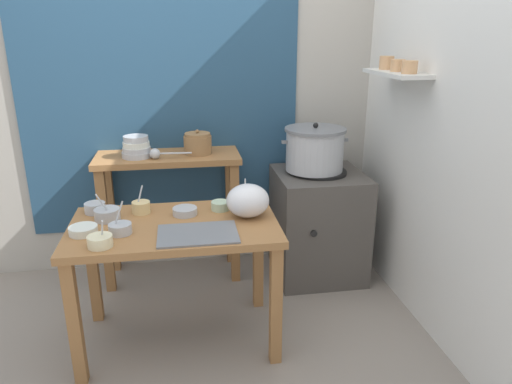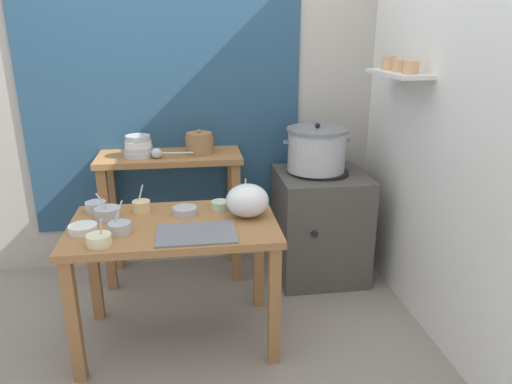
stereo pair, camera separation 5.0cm
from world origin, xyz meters
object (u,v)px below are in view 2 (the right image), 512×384
at_px(prep_bowl_1, 185,210).
at_px(prep_table, 175,242).
at_px(back_shelf_table, 171,185).
at_px(clay_pot, 200,143).
at_px(prep_bowl_6, 83,228).
at_px(prep_bowl_3, 141,206).
at_px(prep_bowl_7, 96,206).
at_px(prep_bowl_5, 99,239).
at_px(bowl_stack_enamel, 138,147).
at_px(prep_bowl_2, 120,227).
at_px(ladle, 158,153).
at_px(prep_bowl_4, 107,213).
at_px(serving_tray, 196,233).
at_px(prep_bowl_8, 247,198).
at_px(prep_bowl_0, 220,205).
at_px(steamer_pot, 317,149).
at_px(stove_block, 320,224).
at_px(plastic_bag, 247,200).

bearing_deg(prep_bowl_1, prep_table, -116.92).
distance_m(back_shelf_table, clay_pot, 0.35).
distance_m(back_shelf_table, prep_bowl_6, 0.94).
height_order(prep_bowl_3, prep_bowl_6, prep_bowl_3).
distance_m(prep_table, prep_bowl_1, 0.19).
bearing_deg(prep_bowl_7, clay_pot, 42.04).
bearing_deg(clay_pot, prep_bowl_5, -116.99).
distance_m(prep_bowl_6, prep_bowl_7, 0.30).
bearing_deg(prep_bowl_3, bowl_stack_enamel, 95.06).
xyz_separation_m(back_shelf_table, prep_bowl_2, (-0.23, -0.87, 0.07)).
relative_size(ladle, prep_bowl_4, 1.76).
bearing_deg(prep_bowl_2, prep_table, 18.96).
relative_size(clay_pot, serving_tray, 0.47).
bearing_deg(clay_pot, prep_bowl_2, -116.69).
height_order(back_shelf_table, prep_bowl_8, back_shelf_table).
relative_size(prep_bowl_0, prep_bowl_2, 0.64).
xyz_separation_m(prep_bowl_0, prep_bowl_8, (0.16, 0.08, 0.00)).
xyz_separation_m(bowl_stack_enamel, prep_bowl_3, (0.05, -0.57, -0.21)).
height_order(steamer_pot, bowl_stack_enamel, steamer_pot).
bearing_deg(prep_bowl_6, prep_bowl_8, 19.33).
relative_size(clay_pot, prep_bowl_5, 1.31).
xyz_separation_m(prep_bowl_2, prep_bowl_6, (-0.18, 0.03, -0.01)).
distance_m(ladle, prep_bowl_6, 0.85).
distance_m(clay_pot, ladle, 0.29).
height_order(bowl_stack_enamel, prep_bowl_5, bowl_stack_enamel).
xyz_separation_m(prep_table, clay_pot, (0.17, 0.78, 0.36)).
relative_size(prep_bowl_3, prep_bowl_8, 1.08).
xyz_separation_m(prep_table, prep_bowl_5, (-0.34, -0.23, 0.14)).
distance_m(clay_pot, prep_bowl_5, 1.15).
distance_m(back_shelf_table, stove_block, 1.08).
bearing_deg(prep_bowl_5, back_shelf_table, 72.91).
bearing_deg(back_shelf_table, prep_bowl_2, -105.01).
bearing_deg(prep_bowl_3, prep_table, -45.05).
bearing_deg(clay_pot, prep_bowl_7, -137.96).
height_order(back_shelf_table, bowl_stack_enamel, bowl_stack_enamel).
distance_m(bowl_stack_enamel, serving_tray, 1.01).
bearing_deg(plastic_bag, prep_bowl_5, -160.00).
bearing_deg(prep_bowl_1, back_shelf_table, 98.15).
relative_size(ladle, serving_tray, 0.68).
bearing_deg(prep_bowl_1, plastic_bag, -13.15).
distance_m(steamer_pot, serving_tray, 1.20).
distance_m(stove_block, prep_bowl_4, 1.50).
height_order(clay_pot, plastic_bag, clay_pot).
distance_m(prep_bowl_0, prep_bowl_4, 0.62).
bearing_deg(stove_block, steamer_pot, 153.38).
xyz_separation_m(stove_block, prep_bowl_1, (-0.93, -0.53, 0.36)).
bearing_deg(ladle, prep_table, -81.50).
xyz_separation_m(clay_pot, prep_bowl_1, (-0.11, -0.66, -0.23)).
distance_m(prep_bowl_2, prep_bowl_6, 0.19).
distance_m(prep_bowl_0, prep_bowl_6, 0.75).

